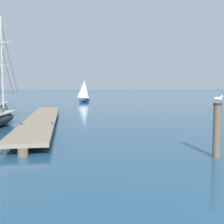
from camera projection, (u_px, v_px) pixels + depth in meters
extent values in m
cube|color=gray|center=(42.00, 118.00, 18.79)|extent=(3.48, 17.68, 0.16)
cylinder|color=brown|center=(23.00, 152.00, 10.16)|extent=(0.36, 0.36, 0.29)
cylinder|color=brown|center=(35.00, 133.00, 14.48)|extent=(0.36, 0.36, 0.29)
cylinder|color=brown|center=(42.00, 122.00, 18.81)|extent=(0.36, 0.36, 0.29)
cylinder|color=brown|center=(46.00, 115.00, 23.13)|extent=(0.36, 0.36, 0.29)
cylinder|color=brown|center=(49.00, 111.00, 27.45)|extent=(0.36, 0.36, 0.29)
cube|color=#333338|center=(21.00, 124.00, 15.19)|extent=(0.14, 0.21, 0.08)
cube|color=#333338|center=(53.00, 123.00, 15.44)|extent=(0.14, 0.21, 0.08)
cylinder|color=#333338|center=(4.00, 59.00, 19.18)|extent=(0.77, 3.13, 4.57)
cylinder|color=#B2ADA3|center=(2.00, 64.00, 18.74)|extent=(0.11, 0.11, 6.07)
cylinder|color=#B2ADA3|center=(1.00, 42.00, 18.61)|extent=(1.26, 0.36, 0.06)
cylinder|color=#333338|center=(10.00, 62.00, 20.34)|extent=(0.76, 3.07, 4.49)
cylinder|color=#333338|center=(1.00, 75.00, 25.84)|extent=(0.24, 2.27, 3.24)
cylinder|color=brown|center=(217.00, 130.00, 9.95)|extent=(0.26, 0.26, 1.88)
cylinder|color=#28282D|center=(218.00, 104.00, 9.87)|extent=(0.30, 0.30, 0.06)
cylinder|color=gold|center=(218.00, 102.00, 9.89)|extent=(0.01, 0.01, 0.07)
cylinder|color=gold|center=(218.00, 102.00, 9.84)|extent=(0.01, 0.01, 0.07)
ellipsoid|color=white|center=(218.00, 99.00, 9.86)|extent=(0.30, 0.26, 0.13)
ellipsoid|color=silver|center=(217.00, 98.00, 9.91)|extent=(0.21, 0.16, 0.09)
ellipsoid|color=#383838|center=(214.00, 99.00, 9.95)|extent=(0.07, 0.06, 0.04)
ellipsoid|color=silver|center=(217.00, 99.00, 9.81)|extent=(0.21, 0.16, 0.09)
ellipsoid|color=#383838|center=(214.00, 99.00, 9.85)|extent=(0.07, 0.06, 0.04)
cone|color=white|center=(213.00, 99.00, 9.91)|extent=(0.11, 0.10, 0.07)
sphere|color=white|center=(222.00, 96.00, 9.81)|extent=(0.08, 0.08, 0.08)
cone|color=gold|center=(223.00, 97.00, 9.79)|extent=(0.05, 0.05, 0.02)
ellipsoid|color=navy|center=(84.00, 100.00, 45.01)|extent=(2.84, 3.77, 0.60)
cylinder|color=#B2ADA3|center=(85.00, 88.00, 44.95)|extent=(0.08, 0.08, 3.06)
cone|color=silver|center=(84.00, 89.00, 44.62)|extent=(2.78, 2.68, 2.78)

